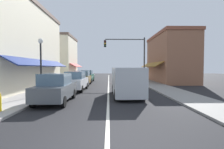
# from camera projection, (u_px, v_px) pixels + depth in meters

# --- Properties ---
(ground_plane) EXTENTS (80.00, 80.00, 0.00)m
(ground_plane) POSITION_uv_depth(u_px,v_px,m) (109.00, 83.00, 22.48)
(ground_plane) COLOR black
(sidewalk_left) EXTENTS (2.60, 56.00, 0.12)m
(sidewalk_left) POSITION_uv_depth(u_px,v_px,m) (68.00, 83.00, 22.38)
(sidewalk_left) COLOR #A39E99
(sidewalk_left) RESTS_ON ground
(sidewalk_right) EXTENTS (2.60, 56.00, 0.12)m
(sidewalk_right) POSITION_uv_depth(u_px,v_px,m) (149.00, 83.00, 22.58)
(sidewalk_right) COLOR gray
(sidewalk_right) RESTS_ON ground
(lane_center_stripe) EXTENTS (0.14, 52.00, 0.01)m
(lane_center_stripe) POSITION_uv_depth(u_px,v_px,m) (109.00, 83.00, 22.48)
(lane_center_stripe) COLOR silver
(lane_center_stripe) RESTS_ON ground
(storefront_left_block) EXTENTS (6.56, 14.20, 8.44)m
(storefront_left_block) POSITION_uv_depth(u_px,v_px,m) (11.00, 46.00, 16.15)
(storefront_left_block) COLOR beige
(storefront_left_block) RESTS_ON ground
(storefront_right_block) EXTENTS (5.68, 10.20, 6.96)m
(storefront_right_block) POSITION_uv_depth(u_px,v_px,m) (170.00, 58.00, 24.50)
(storefront_right_block) COLOR #8E5B42
(storefront_right_block) RESTS_ON ground
(storefront_far_left) EXTENTS (5.80, 8.20, 8.09)m
(storefront_far_left) POSITION_uv_depth(u_px,v_px,m) (62.00, 58.00, 32.14)
(storefront_far_left) COLOR beige
(storefront_far_left) RESTS_ON ground
(parked_car_nearest_left) EXTENTS (1.82, 4.12, 1.77)m
(parked_car_nearest_left) POSITION_uv_depth(u_px,v_px,m) (56.00, 88.00, 10.15)
(parked_car_nearest_left) COLOR #4C5156
(parked_car_nearest_left) RESTS_ON ground
(parked_car_second_left) EXTENTS (1.87, 4.14, 1.77)m
(parked_car_second_left) POSITION_uv_depth(u_px,v_px,m) (76.00, 81.00, 15.41)
(parked_car_second_left) COLOR silver
(parked_car_second_left) RESTS_ON ground
(parked_car_third_left) EXTENTS (1.81, 4.11, 1.77)m
(parked_car_third_left) POSITION_uv_depth(u_px,v_px,m) (83.00, 78.00, 20.08)
(parked_car_third_left) COLOR brown
(parked_car_third_left) RESTS_ON ground
(parked_car_far_left) EXTENTS (1.82, 4.12, 1.77)m
(parked_car_far_left) POSITION_uv_depth(u_px,v_px,m) (87.00, 76.00, 25.01)
(parked_car_far_left) COLOR #0F4C33
(parked_car_far_left) RESTS_ON ground
(van_in_lane) EXTENTS (2.10, 5.23, 2.12)m
(van_in_lane) POSITION_uv_depth(u_px,v_px,m) (127.00, 81.00, 12.34)
(van_in_lane) COLOR #B2B7BC
(van_in_lane) RESTS_ON ground
(traffic_signal_mast_arm) EXTENTS (5.50, 0.50, 6.16)m
(traffic_signal_mast_arm) POSITION_uv_depth(u_px,v_px,m) (131.00, 52.00, 22.30)
(traffic_signal_mast_arm) COLOR #333333
(traffic_signal_mast_arm) RESTS_ON ground
(street_lamp_left_near) EXTENTS (0.36, 0.36, 4.22)m
(street_lamp_left_near) POSITION_uv_depth(u_px,v_px,m) (41.00, 57.00, 11.99)
(street_lamp_left_near) COLOR black
(street_lamp_left_near) RESTS_ON ground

